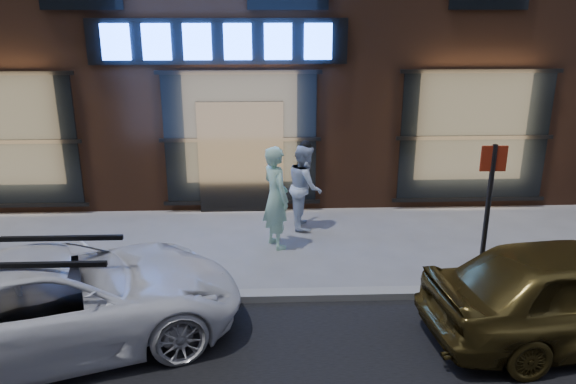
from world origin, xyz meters
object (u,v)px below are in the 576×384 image
(man_cap, at_px, (305,186))
(white_suv, at_px, (58,301))
(sign_post, at_px, (488,206))
(man_bowtie, at_px, (276,197))

(man_cap, height_order, white_suv, man_cap)
(man_cap, xyz_separation_m, sign_post, (2.54, -2.87, 0.59))
(white_suv, relative_size, sign_post, 1.98)
(man_cap, bearing_deg, white_suv, 138.47)
(man_cap, relative_size, white_suv, 0.36)
(man_bowtie, distance_m, man_cap, 1.13)
(man_bowtie, distance_m, white_suv, 4.26)
(man_cap, bearing_deg, man_bowtie, 146.96)
(man_cap, relative_size, sign_post, 0.72)
(man_bowtie, height_order, man_cap, man_bowtie)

